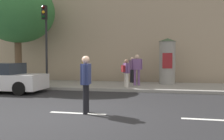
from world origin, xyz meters
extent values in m
plane|color=#232326|center=(0.00, 0.00, 0.00)|extent=(80.00, 80.00, 0.00)
cube|color=gray|center=(0.00, 7.00, 0.07)|extent=(36.00, 4.00, 0.15)
cube|color=silver|center=(0.00, 0.00, 0.00)|extent=(1.80, 0.16, 0.01)
cube|color=silver|center=(4.00, 0.00, 0.00)|extent=(1.80, 0.16, 0.01)
cube|color=tan|center=(0.00, 12.00, 4.76)|extent=(36.00, 5.00, 9.51)
cylinder|color=black|center=(-3.72, 5.35, 1.98)|extent=(0.12, 0.12, 3.67)
cube|color=black|center=(-3.72, 5.17, 4.19)|extent=(0.24, 0.24, 0.75)
sphere|color=#390605|center=(-3.72, 5.04, 4.43)|extent=(0.16, 0.16, 0.16)
sphere|color=#F2A519|center=(-3.72, 5.04, 4.19)|extent=(0.16, 0.16, 0.16)
sphere|color=#07330F|center=(-3.72, 5.04, 3.95)|extent=(0.16, 0.16, 0.16)
cylinder|color=gray|center=(2.84, 7.96, 1.43)|extent=(0.96, 0.96, 2.57)
cone|color=#334C33|center=(2.84, 7.96, 2.82)|extent=(1.05, 1.05, 0.20)
cube|color=maroon|center=(2.84, 7.48, 1.56)|extent=(0.57, 0.02, 0.90)
cylinder|color=brown|center=(-6.50, 6.95, 1.43)|extent=(0.43, 0.43, 2.55)
ellipsoid|color=#337238|center=(-6.50, 6.95, 4.69)|extent=(4.67, 4.67, 3.97)
cylinder|color=black|center=(0.24, 0.19, 0.45)|extent=(0.14, 0.14, 0.90)
cylinder|color=black|center=(0.26, -0.05, 0.45)|extent=(0.14, 0.14, 0.90)
cube|color=navy|center=(0.25, 0.07, 1.22)|extent=(0.28, 0.50, 0.64)
cylinder|color=navy|center=(0.23, 0.36, 1.22)|extent=(0.09, 0.09, 0.61)
cylinder|color=navy|center=(0.28, -0.21, 1.22)|extent=(0.09, 0.09, 0.61)
sphere|color=tan|center=(0.25, 0.07, 1.66)|extent=(0.24, 0.24, 0.24)
cylinder|color=black|center=(0.59, 8.44, 0.57)|extent=(0.14, 0.14, 0.83)
cylinder|color=black|center=(0.70, 8.26, 0.57)|extent=(0.14, 0.14, 0.83)
cube|color=#724C84|center=(0.65, 8.35, 1.27)|extent=(0.43, 0.50, 0.59)
cylinder|color=#724C84|center=(0.51, 8.58, 1.27)|extent=(0.09, 0.09, 0.56)
cylinder|color=#724C84|center=(0.79, 8.13, 1.27)|extent=(0.09, 0.09, 0.56)
sphere|color=beige|center=(0.65, 8.35, 1.68)|extent=(0.22, 0.22, 0.22)
cylinder|color=#724C84|center=(1.23, 6.89, 0.60)|extent=(0.14, 0.14, 0.90)
cylinder|color=#724C84|center=(1.01, 6.86, 0.60)|extent=(0.14, 0.14, 0.90)
cube|color=#724C84|center=(1.12, 6.87, 1.37)|extent=(0.48, 0.30, 0.64)
cylinder|color=#724C84|center=(1.39, 6.91, 1.37)|extent=(0.09, 0.09, 0.60)
cylinder|color=#724C84|center=(0.85, 6.83, 1.37)|extent=(0.09, 0.09, 0.60)
sphere|color=beige|center=(1.12, 6.87, 1.80)|extent=(0.24, 0.24, 0.24)
cylinder|color=silver|center=(0.72, 5.76, 0.53)|extent=(0.14, 0.14, 0.76)
cylinder|color=silver|center=(0.61, 5.96, 0.53)|extent=(0.14, 0.14, 0.76)
cube|color=#724C84|center=(0.67, 5.86, 1.18)|extent=(0.44, 0.52, 0.54)
cylinder|color=#724C84|center=(0.81, 5.62, 1.18)|extent=(0.09, 0.09, 0.51)
cylinder|color=#724C84|center=(0.53, 6.10, 1.18)|extent=(0.09, 0.09, 0.51)
sphere|color=#8C664C|center=(0.67, 5.86, 1.55)|extent=(0.21, 0.21, 0.21)
cube|color=maroon|center=(0.51, 5.77, 1.15)|extent=(0.28, 0.32, 0.36)
cylinder|color=#B78C33|center=(-2.26, 7.59, 0.57)|extent=(0.14, 0.14, 0.84)
cylinder|color=#B78C33|center=(-2.37, 7.76, 0.57)|extent=(0.14, 0.14, 0.84)
cube|color=#B78C33|center=(-2.31, 7.68, 1.29)|extent=(0.41, 0.46, 0.59)
cylinder|color=#B78C33|center=(-2.19, 7.47, 1.29)|extent=(0.09, 0.09, 0.56)
cylinder|color=#B78C33|center=(-2.44, 7.89, 1.29)|extent=(0.09, 0.09, 0.56)
sphere|color=tan|center=(-2.31, 7.68, 1.70)|extent=(0.23, 0.23, 0.23)
cube|color=silver|center=(-5.46, 3.69, 0.55)|extent=(4.57, 1.81, 0.74)
cylinder|color=black|center=(-3.85, 2.90, 0.32)|extent=(0.64, 0.23, 0.64)
cylinder|color=black|center=(-3.88, 4.54, 0.32)|extent=(0.64, 0.23, 0.64)
camera|label=1|loc=(2.56, -7.07, 1.70)|focal=38.93mm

